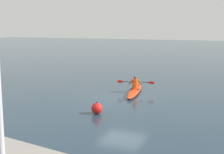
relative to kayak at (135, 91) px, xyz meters
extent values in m
plane|color=#233847|center=(0.12, 1.67, -0.13)|extent=(160.00, 160.00, 0.00)
ellipsoid|color=red|center=(0.00, 0.00, 0.00)|extent=(1.51, 4.45, 0.26)
torus|color=black|center=(-0.01, 0.06, 0.11)|extent=(0.66, 0.66, 0.04)
cylinder|color=black|center=(0.27, -1.30, 0.12)|extent=(0.18, 0.18, 0.02)
cylinder|color=#E04C14|center=(0.03, -0.13, 0.42)|extent=(0.38, 0.38, 0.58)
sphere|color=brown|center=(0.03, -0.13, 0.82)|extent=(0.21, 0.21, 0.21)
cylinder|color=black|center=(0.07, -0.32, 0.50)|extent=(1.94, 0.44, 0.03)
ellipsoid|color=red|center=(1.04, -0.12, 0.50)|extent=(0.40, 0.12, 0.17)
ellipsoid|color=red|center=(-0.90, -0.53, 0.50)|extent=(0.40, 0.12, 0.17)
cylinder|color=brown|center=(0.33, -0.15, 0.50)|extent=(0.26, 0.24, 0.34)
cylinder|color=brown|center=(-0.24, -0.27, 0.50)|extent=(0.30, 0.19, 0.34)
sphere|color=red|center=(0.00, 5.15, 0.13)|extent=(0.53, 0.53, 0.53)
torus|color=#333338|center=(0.00, 5.15, 0.43)|extent=(0.12, 0.12, 0.02)
camera|label=1|loc=(-6.50, 17.79, 3.94)|focal=49.80mm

